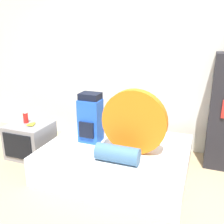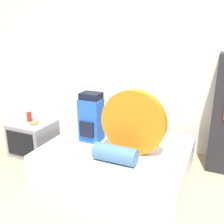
{
  "view_description": "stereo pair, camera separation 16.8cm",
  "coord_description": "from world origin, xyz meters",
  "px_view_note": "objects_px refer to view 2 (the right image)",
  "views": [
    {
      "loc": [
        0.89,
        -1.99,
        1.75
      ],
      "look_at": [
        -0.16,
        0.78,
        0.81
      ],
      "focal_mm": 40.0,
      "sensor_mm": 36.0,
      "label": 1
    },
    {
      "loc": [
        1.04,
        -1.92,
        1.75
      ],
      "look_at": [
        -0.16,
        0.78,
        0.81
      ],
      "focal_mm": 40.0,
      "sensor_mm": 36.0,
      "label": 2
    }
  ],
  "objects_px": {
    "television": "(33,138)",
    "canister": "(29,116)",
    "sleeping_roll": "(115,154)",
    "backpack": "(91,118)",
    "tent_bag": "(133,122)"
  },
  "relations": [
    {
      "from": "television",
      "to": "canister",
      "type": "xyz_separation_m",
      "value": [
        -0.07,
        0.03,
        0.33
      ]
    },
    {
      "from": "television",
      "to": "canister",
      "type": "distance_m",
      "value": 0.34
    },
    {
      "from": "backpack",
      "to": "sleeping_roll",
      "type": "distance_m",
      "value": 0.71
    },
    {
      "from": "tent_bag",
      "to": "sleeping_roll",
      "type": "bearing_deg",
      "value": -108.42
    },
    {
      "from": "television",
      "to": "tent_bag",
      "type": "bearing_deg",
      "value": -1.94
    },
    {
      "from": "tent_bag",
      "to": "television",
      "type": "height_order",
      "value": "tent_bag"
    },
    {
      "from": "sleeping_roll",
      "to": "canister",
      "type": "height_order",
      "value": "canister"
    },
    {
      "from": "television",
      "to": "canister",
      "type": "height_order",
      "value": "canister"
    },
    {
      "from": "tent_bag",
      "to": "sleeping_roll",
      "type": "distance_m",
      "value": 0.43
    },
    {
      "from": "sleeping_roll",
      "to": "television",
      "type": "relative_size",
      "value": 0.86
    },
    {
      "from": "backpack",
      "to": "sleeping_roll",
      "type": "xyz_separation_m",
      "value": [
        0.53,
        -0.42,
        -0.22
      ]
    },
    {
      "from": "tent_bag",
      "to": "canister",
      "type": "relative_size",
      "value": 4.75
    },
    {
      "from": "sleeping_roll",
      "to": "canister",
      "type": "distance_m",
      "value": 1.61
    },
    {
      "from": "backpack",
      "to": "tent_bag",
      "type": "distance_m",
      "value": 0.64
    },
    {
      "from": "backpack",
      "to": "television",
      "type": "height_order",
      "value": "backpack"
    }
  ]
}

